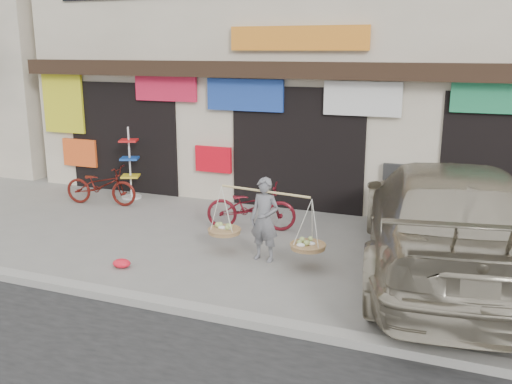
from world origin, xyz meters
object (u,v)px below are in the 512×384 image
at_px(suv, 448,219).
at_px(bike_0, 101,185).
at_px(bike_2, 251,207).
at_px(display_rack, 130,170).
at_px(street_vendor, 265,223).

bearing_deg(suv, bike_0, -20.54).
bearing_deg(bike_2, bike_0, 69.73).
height_order(bike_2, display_rack, display_rack).
bearing_deg(street_vendor, display_rack, 156.72).
bearing_deg(street_vendor, suv, 17.57).
height_order(suv, display_rack, suv).
bearing_deg(street_vendor, bike_0, 165.74).
bearing_deg(display_rack, suv, -16.60).
relative_size(street_vendor, display_rack, 1.25).
bearing_deg(suv, bike_2, -24.77).
relative_size(bike_2, display_rack, 1.03).
height_order(street_vendor, bike_0, street_vendor).
height_order(street_vendor, display_rack, display_rack).
relative_size(suv, display_rack, 3.84).
distance_m(street_vendor, bike_2, 1.72).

